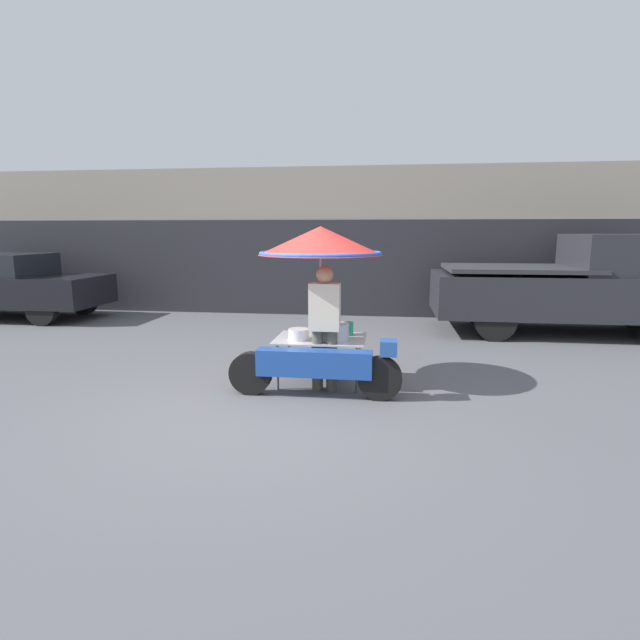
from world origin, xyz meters
TOP-DOWN VIEW (x-y plane):
  - ground_plane at (0.00, 0.00)m, footprint 36.00×36.00m
  - shopfront_building at (0.00, 7.67)m, footprint 28.00×2.06m
  - vendor_motorcycle_cart at (0.56, 1.15)m, footprint 2.13×1.60m
  - vendor_person at (0.64, 0.91)m, footprint 0.38×0.22m
  - parked_car at (-7.31, 5.23)m, footprint 4.36×1.76m
  - pickup_truck at (5.11, 5.08)m, footprint 5.24×2.00m

SIDE VIEW (x-z plane):
  - ground_plane at x=0.00m, z-range 0.00..0.00m
  - parked_car at x=-7.31m, z-range 0.03..1.53m
  - vendor_person at x=0.64m, z-range 0.09..1.68m
  - pickup_truck at x=5.11m, z-range -0.03..1.92m
  - vendor_motorcycle_cart at x=0.56m, z-range 0.52..2.58m
  - shopfront_building at x=0.00m, z-range -0.01..3.47m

